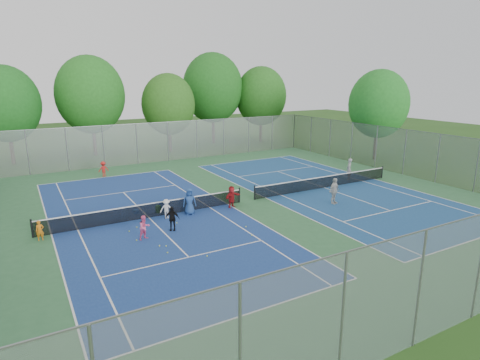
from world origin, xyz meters
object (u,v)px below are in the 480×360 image
Objects in this scene: net_right at (325,182)px; instructor at (349,169)px; ball_crate at (136,212)px; net_left at (149,211)px; ball_hopper at (158,209)px.

instructor is (3.50, 1.00, 0.46)m from net_right.
net_right is 42.75× the size of ball_crate.
net_left reaches higher than ball_hopper.
instructor is (16.68, 0.36, 0.67)m from ball_hopper.
net_left and net_right have the same top height.
instructor is at bearing 1.23° from ball_hopper.
ball_hopper is at bearing 177.21° from net_right.
ball_crate is 1.42m from ball_hopper.
net_right is 7.05× the size of instructor.
net_left is at bearing 180.00° from net_right.
ball_hopper is at bearing -38.78° from instructor.
net_left is 42.75× the size of ball_crate.
net_left is 7.05× the size of instructor.
net_left is 1.35m from ball_crate.
net_right is 13.20m from ball_hopper.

